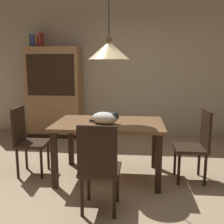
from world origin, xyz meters
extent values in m
plane|color=tan|center=(0.00, 0.00, 0.00)|extent=(10.00, 10.00, 0.00)
cube|color=beige|center=(0.00, 2.65, 1.45)|extent=(6.40, 0.10, 2.90)
cube|color=brown|center=(-0.03, 0.35, 0.73)|extent=(1.40, 0.90, 0.04)
cube|color=black|center=(-0.65, -0.04, 0.35)|extent=(0.07, 0.07, 0.71)
cube|color=black|center=(0.59, -0.04, 0.35)|extent=(0.07, 0.07, 0.71)
cube|color=black|center=(-0.65, 0.74, 0.35)|extent=(0.07, 0.07, 0.71)
cube|color=black|center=(0.59, 0.74, 0.35)|extent=(0.07, 0.07, 0.71)
cube|color=black|center=(-1.08, 0.35, 0.43)|extent=(0.42, 0.42, 0.04)
cube|color=black|center=(-1.26, 0.34, 0.69)|extent=(0.06, 0.38, 0.48)
cylinder|color=black|center=(-0.91, 0.20, 0.21)|extent=(0.04, 0.04, 0.41)
cylinder|color=black|center=(-0.93, 0.52, 0.21)|extent=(0.04, 0.04, 0.41)
cylinder|color=black|center=(-1.23, 0.19, 0.21)|extent=(0.04, 0.04, 0.41)
cylinder|color=black|center=(-1.25, 0.50, 0.21)|extent=(0.04, 0.04, 0.41)
cube|color=black|center=(1.02, 0.35, 0.43)|extent=(0.40, 0.40, 0.04)
cube|color=black|center=(1.20, 0.36, 0.69)|extent=(0.04, 0.38, 0.48)
cylinder|color=black|center=(0.86, 0.51, 0.21)|extent=(0.04, 0.04, 0.41)
cylinder|color=black|center=(0.86, 0.19, 0.21)|extent=(0.04, 0.04, 0.41)
cylinder|color=black|center=(1.18, 0.52, 0.21)|extent=(0.04, 0.04, 0.41)
cylinder|color=black|center=(1.18, 0.20, 0.21)|extent=(0.04, 0.04, 0.41)
cube|color=black|center=(-0.03, -0.45, 0.43)|extent=(0.41, 0.41, 0.04)
cube|color=black|center=(-0.04, -0.63, 0.69)|extent=(0.38, 0.04, 0.48)
cylinder|color=black|center=(0.13, -0.29, 0.21)|extent=(0.04, 0.04, 0.41)
cylinder|color=black|center=(-0.19, -0.28, 0.21)|extent=(0.04, 0.04, 0.41)
cylinder|color=black|center=(0.13, -0.61, 0.21)|extent=(0.04, 0.04, 0.41)
cylinder|color=black|center=(-0.19, -0.60, 0.21)|extent=(0.04, 0.04, 0.41)
ellipsoid|color=silver|center=(-0.08, 0.26, 0.82)|extent=(0.40, 0.33, 0.15)
sphere|color=#333338|center=(0.05, 0.24, 0.85)|extent=(0.11, 0.11, 0.11)
cylinder|color=#333338|center=(-0.19, 0.32, 0.78)|extent=(0.18, 0.04, 0.04)
cone|color=beige|center=(-0.03, 0.35, 1.66)|extent=(0.52, 0.52, 0.22)
cylinder|color=#513D23|center=(-0.03, 0.35, 1.79)|extent=(0.08, 0.08, 0.04)
cube|color=#A87A4C|center=(-1.39, 2.32, 0.93)|extent=(1.10, 0.44, 1.85)
cube|color=black|center=(-1.39, 2.10, 1.29)|extent=(0.97, 0.01, 0.81)
cube|color=black|center=(-1.39, 2.32, 0.04)|extent=(1.12, 0.45, 0.08)
cube|color=#427A4C|center=(-1.83, 2.32, 1.98)|extent=(0.03, 0.20, 0.26)
cube|color=#384C93|center=(-1.77, 2.32, 1.97)|extent=(0.06, 0.24, 0.24)
cube|color=brown|center=(-1.70, 2.32, 1.96)|extent=(0.06, 0.24, 0.22)
cube|color=#B73833|center=(-1.63, 2.32, 1.99)|extent=(0.04, 0.22, 0.28)
camera|label=1|loc=(0.33, -2.90, 1.47)|focal=41.35mm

